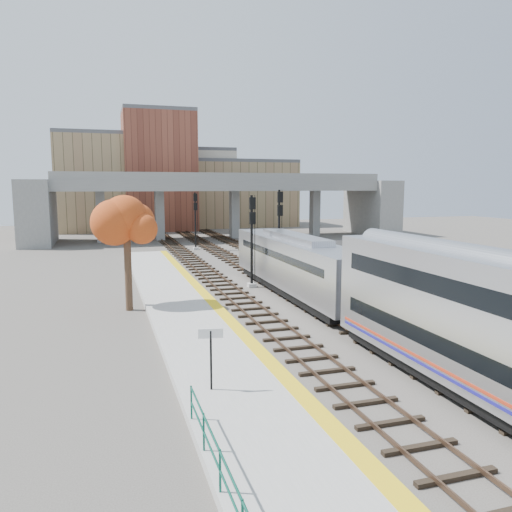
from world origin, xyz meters
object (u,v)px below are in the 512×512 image
object	(u,v)px
signal_mast_near	(252,242)
car_b	(321,247)
signal_mast_mid	(279,232)
car_a	(299,248)
signal_mast_far	(195,222)
car_c	(353,242)
locomotive	(295,263)
tree	(127,228)

from	to	relation	value
signal_mast_near	car_b	bearing A→B (deg)	51.62
signal_mast_near	signal_mast_mid	bearing A→B (deg)	52.16
signal_mast_mid	car_a	xyz separation A→B (m)	(6.57, 11.42, -3.09)
signal_mast_mid	signal_mast_far	xyz separation A→B (m)	(-4.10, 18.36, -0.29)
car_c	signal_mast_near	bearing A→B (deg)	-118.90
car_b	signal_mast_far	bearing A→B (deg)	127.51
locomotive	tree	bearing A→B (deg)	-174.98
signal_mast_far	car_c	world-z (taller)	signal_mast_far
signal_mast_near	tree	xyz separation A→B (m)	(-9.35, -4.53, 1.67)
tree	car_c	xyz separation A→B (m)	(29.09, 25.43, -4.48)
tree	car_c	size ratio (longest dim) A/B	1.65
car_a	car_c	distance (m)	9.99
signal_mast_far	car_a	distance (m)	13.04
signal_mast_near	car_a	world-z (taller)	signal_mast_near
signal_mast_near	signal_mast_far	world-z (taller)	signal_mast_near
car_b	car_c	bearing A→B (deg)	5.28
signal_mast_mid	car_a	bearing A→B (deg)	60.07
signal_mast_mid	car_b	size ratio (longest dim) A/B	2.04
signal_mast_far	car_b	bearing A→B (deg)	-26.07
car_c	signal_mast_far	bearing A→B (deg)	-173.45
signal_mast_mid	car_c	size ratio (longest dim) A/B	1.76
signal_mast_near	tree	size ratio (longest dim) A/B	1.01
locomotive	car_b	xyz separation A→B (m)	(11.39, 20.56, -1.64)
locomotive	car_c	bearing A→B (deg)	54.16
locomotive	signal_mast_mid	distance (m)	9.14
signal_mast_far	tree	xyz separation A→B (m)	(-9.35, -28.17, 1.71)
locomotive	signal_mast_far	xyz separation A→B (m)	(-2.10, 27.17, 1.14)
tree	car_a	xyz separation A→B (m)	(20.02, 21.23, -4.51)
signal_mast_near	signal_mast_mid	xyz separation A→B (m)	(4.10, 5.28, 0.24)
signal_mast_near	signal_mast_far	xyz separation A→B (m)	(0.00, 23.64, -0.05)
signal_mast_near	car_a	size ratio (longest dim) A/B	2.05
car_a	signal_mast_far	bearing A→B (deg)	137.08
tree	signal_mast_far	bearing A→B (deg)	71.64
car_b	car_a	bearing A→B (deg)	160.52
signal_mast_far	car_b	xyz separation A→B (m)	(13.49, -6.60, -2.79)
signal_mast_mid	car_a	size ratio (longest dim) A/B	2.16
car_a	signal_mast_mid	bearing A→B (deg)	-129.79
locomotive	signal_mast_near	distance (m)	4.27
locomotive	signal_mast_far	distance (m)	27.27
tree	car_a	bearing A→B (deg)	46.68
signal_mast_mid	tree	distance (m)	16.71
tree	car_a	world-z (taller)	tree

